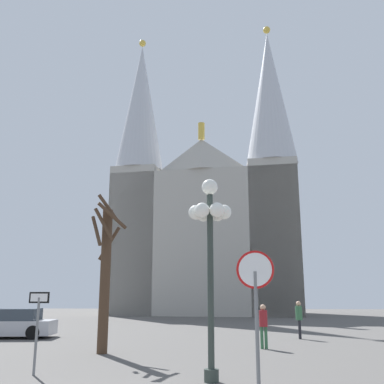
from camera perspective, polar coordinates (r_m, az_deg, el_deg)
name	(u,v)px	position (r m, az deg, el deg)	size (l,w,h in m)	color
cathedral	(208,219)	(49.16, 2.00, -3.41)	(20.71, 14.06, 31.58)	#ADA89E
stop_sign	(256,294)	(9.43, 8.18, -12.76)	(0.78, 0.20, 2.96)	slate
one_way_arrow_sign	(37,321)	(13.09, -19.18, -15.38)	(0.55, 0.07, 2.13)	slate
street_lamp	(210,233)	(11.57, 2.34, -5.32)	(1.13, 1.03, 5.05)	#2D3833
bare_tree	(105,272)	(17.04, -11.06, -9.99)	(1.50, 1.27, 5.75)	#473323
parked_car_near_silver	(8,324)	(24.38, -22.55, -15.34)	(4.76, 2.39, 1.38)	#B7B7BC
pedestrian_walking	(263,322)	(18.41, 9.13, -16.09)	(0.32, 0.32, 1.68)	#33663F
pedestrian_standing	(299,316)	(22.72, 13.54, -15.16)	(0.32, 0.32, 1.75)	black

